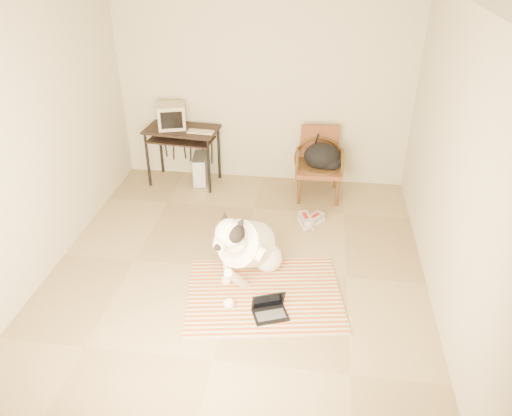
% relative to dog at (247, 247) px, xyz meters
% --- Properties ---
extents(floor, '(4.50, 4.50, 0.00)m').
position_rel_dog_xyz_m(floor, '(-0.12, 0.09, -0.36)').
color(floor, '#927E59').
rests_on(floor, ground).
extents(ceiling, '(4.50, 4.50, 0.00)m').
position_rel_dog_xyz_m(ceiling, '(-0.12, 0.09, 2.34)').
color(ceiling, white).
rests_on(ceiling, wall_back).
extents(wall_back, '(4.50, 0.00, 4.50)m').
position_rel_dog_xyz_m(wall_back, '(-0.12, 2.34, 0.99)').
color(wall_back, '#BEB79C').
rests_on(wall_back, floor).
extents(wall_front, '(4.50, 0.00, 4.50)m').
position_rel_dog_xyz_m(wall_front, '(-0.12, -2.16, 0.99)').
color(wall_front, '#BEB79C').
rests_on(wall_front, floor).
extents(wall_left, '(0.00, 4.50, 4.50)m').
position_rel_dog_xyz_m(wall_left, '(-2.12, 0.09, 0.99)').
color(wall_left, '#BEB79C').
rests_on(wall_left, floor).
extents(wall_right, '(0.00, 4.50, 4.50)m').
position_rel_dog_xyz_m(wall_right, '(1.88, 0.09, 0.99)').
color(wall_right, '#BEB79C').
rests_on(wall_right, floor).
extents(rug, '(1.72, 1.43, 0.02)m').
position_rel_dog_xyz_m(rug, '(0.22, -0.31, -0.35)').
color(rug, '#CB3F15').
rests_on(rug, floor).
extents(dog, '(0.70, 1.25, 0.92)m').
position_rel_dog_xyz_m(dog, '(0.00, 0.00, 0.00)').
color(dog, white).
rests_on(dog, rug).
extents(laptop, '(0.39, 0.34, 0.23)m').
position_rel_dog_xyz_m(laptop, '(0.31, -0.60, -0.29)').
color(laptop, black).
rests_on(laptop, rug).
extents(computer_desk, '(1.03, 0.65, 0.82)m').
position_rel_dog_xyz_m(computer_desk, '(-1.20, 2.02, 0.34)').
color(computer_desk, black).
rests_on(computer_desk, floor).
extents(crt_monitor, '(0.45, 0.44, 0.33)m').
position_rel_dog_xyz_m(crt_monitor, '(-1.34, 2.06, 0.62)').
color(crt_monitor, tan).
rests_on(crt_monitor, computer_desk).
extents(desk_keyboard, '(0.36, 0.15, 0.02)m').
position_rel_dog_xyz_m(desk_keyboard, '(-0.91, 1.92, 0.46)').
color(desk_keyboard, tan).
rests_on(desk_keyboard, computer_desk).
extents(pc_tower, '(0.23, 0.45, 0.40)m').
position_rel_dog_xyz_m(pc_tower, '(-0.98, 2.07, -0.16)').
color(pc_tower, '#464648').
rests_on(pc_tower, floor).
extents(rattan_chair, '(0.63, 0.61, 0.92)m').
position_rel_dog_xyz_m(rattan_chair, '(0.69, 1.93, 0.10)').
color(rattan_chair, brown).
rests_on(rattan_chair, floor).
extents(backpack, '(0.50, 0.39, 0.35)m').
position_rel_dog_xyz_m(backpack, '(0.75, 1.85, 0.22)').
color(backpack, black).
rests_on(backpack, rattan_chair).
extents(sneaker_left, '(0.22, 0.33, 0.11)m').
position_rel_dog_xyz_m(sneaker_left, '(0.57, 1.11, -0.31)').
color(sneaker_left, white).
rests_on(sneaker_left, floor).
extents(sneaker_right, '(0.26, 0.30, 0.10)m').
position_rel_dog_xyz_m(sneaker_right, '(0.68, 1.15, -0.32)').
color(sneaker_right, white).
rests_on(sneaker_right, floor).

